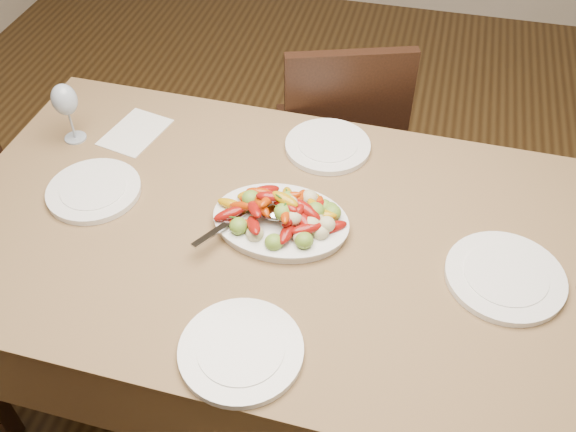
% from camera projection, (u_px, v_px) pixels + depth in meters
% --- Properties ---
extents(dining_table, '(1.86, 1.08, 0.76)m').
position_uv_depth(dining_table, '(288.00, 318.00, 1.96)').
color(dining_table, brown).
rests_on(dining_table, ground).
extents(chair_far, '(0.53, 0.53, 0.95)m').
position_uv_depth(chair_far, '(336.00, 137.00, 2.44)').
color(chair_far, black).
rests_on(chair_far, ground).
extents(serving_platter, '(0.36, 0.27, 0.02)m').
position_uv_depth(serving_platter, '(281.00, 223.00, 1.70)').
color(serving_platter, white).
rests_on(serving_platter, dining_table).
extents(roasted_vegetables, '(0.29, 0.20, 0.09)m').
position_uv_depth(roasted_vegetables, '(281.00, 208.00, 1.66)').
color(roasted_vegetables, maroon).
rests_on(roasted_vegetables, serving_platter).
extents(serving_spoon, '(0.28, 0.18, 0.03)m').
position_uv_depth(serving_spoon, '(253.00, 218.00, 1.66)').
color(serving_spoon, '#9EA0A8').
rests_on(serving_spoon, serving_platter).
extents(plate_left, '(0.26, 0.26, 0.02)m').
position_uv_depth(plate_left, '(94.00, 191.00, 1.79)').
color(plate_left, white).
rests_on(plate_left, dining_table).
extents(plate_right, '(0.29, 0.29, 0.02)m').
position_uv_depth(plate_right, '(505.00, 277.00, 1.57)').
color(plate_right, white).
rests_on(plate_right, dining_table).
extents(plate_far, '(0.26, 0.26, 0.02)m').
position_uv_depth(plate_far, '(328.00, 146.00, 1.93)').
color(plate_far, white).
rests_on(plate_far, dining_table).
extents(plate_near, '(0.28, 0.28, 0.02)m').
position_uv_depth(plate_near, '(241.00, 351.00, 1.42)').
color(plate_near, white).
rests_on(plate_near, dining_table).
extents(wine_glass, '(0.08, 0.08, 0.20)m').
position_uv_depth(wine_glass, '(68.00, 111.00, 1.90)').
color(wine_glass, '#8C99A5').
rests_on(wine_glass, dining_table).
extents(menu_card, '(0.19, 0.24, 0.00)m').
position_uv_depth(menu_card, '(135.00, 132.00, 2.00)').
color(menu_card, silver).
rests_on(menu_card, dining_table).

